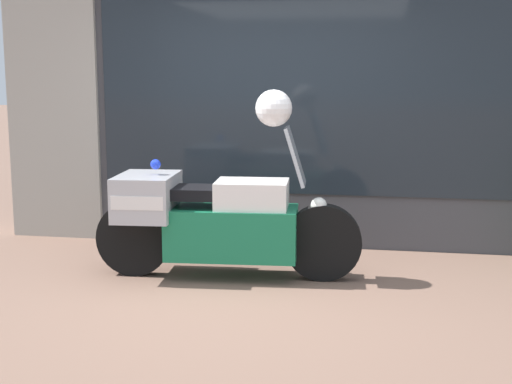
# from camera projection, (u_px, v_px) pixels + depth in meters

# --- Properties ---
(ground_plane) EXTENTS (60.00, 60.00, 0.00)m
(ground_plane) POSITION_uv_depth(u_px,v_px,m) (246.00, 300.00, 5.60)
(ground_plane) COLOR #7A5B4C
(shop_building) EXTENTS (5.85, 0.55, 3.26)m
(shop_building) POSITION_uv_depth(u_px,v_px,m) (241.00, 85.00, 7.34)
(shop_building) COLOR #424247
(shop_building) RESTS_ON ground
(window_display) EXTENTS (4.39, 0.30, 2.10)m
(window_display) POSITION_uv_depth(u_px,v_px,m) (323.00, 196.00, 7.41)
(window_display) COLOR slate
(window_display) RESTS_ON ground
(paramedic_motorcycle) EXTENTS (2.31, 0.71, 1.31)m
(paramedic_motorcycle) POSITION_uv_depth(u_px,v_px,m) (212.00, 218.00, 6.15)
(paramedic_motorcycle) COLOR black
(paramedic_motorcycle) RESTS_ON ground
(white_helmet) EXTENTS (0.31, 0.31, 0.31)m
(white_helmet) POSITION_uv_depth(u_px,v_px,m) (274.00, 108.00, 5.93)
(white_helmet) COLOR white
(white_helmet) RESTS_ON paramedic_motorcycle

